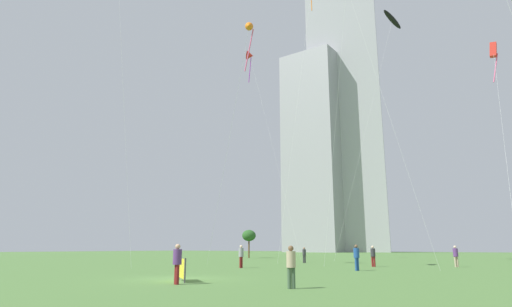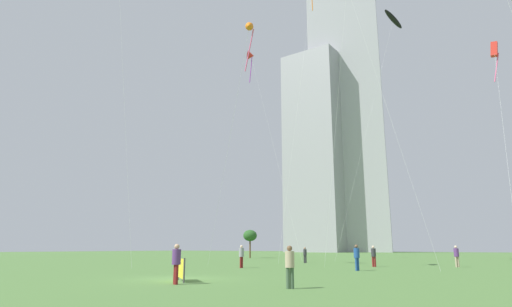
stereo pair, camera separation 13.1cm
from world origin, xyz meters
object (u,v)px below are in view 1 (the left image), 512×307
kite_flying_2 (493,52)px  kite_flying_6 (250,56)px  kite_flying_5 (249,27)px  distant_highrise_0 (317,151)px  distant_highrise_1 (346,107)px  person_standing_0 (304,254)px  person_standing_6 (456,255)px  person_standing_4 (356,256)px  person_standing_5 (241,255)px  person_standing_1 (177,261)px  person_standing_3 (373,255)px  kite_flying_4 (392,20)px  park_tree_0 (249,236)px  person_standing_2 (291,264)px  event_banner (182,269)px

kite_flying_2 → kite_flying_6: bearing=171.3°
kite_flying_2 → kite_flying_5: size_ratio=0.94×
distant_highrise_0 → distant_highrise_1: distant_highrise_1 is taller
person_standing_0 → kite_flying_5: size_ratio=0.07×
person_standing_6 → distant_highrise_1: (-49.69, 103.15, 51.80)m
person_standing_4 → person_standing_5: person_standing_4 is taller
person_standing_4 → distant_highrise_1: 132.07m
person_standing_1 → distant_highrise_1: (-42.45, 127.95, 51.80)m
kite_flying_6 → kite_flying_2: bearing=-8.7°
person_standing_3 → person_standing_4: person_standing_4 is taller
distant_highrise_0 → person_standing_5: bearing=-66.6°
person_standing_4 → kite_flying_4: bearing=23.6°
person_standing_0 → kite_flying_4: bearing=31.7°
kite_flying_2 → person_standing_4: bearing=-125.1°
person_standing_3 → park_tree_0: park_tree_0 is taller
person_standing_1 → person_standing_4: bearing=-73.2°
person_standing_2 → distant_highrise_1: (-47.61, 126.82, 51.84)m
person_standing_3 → kite_flying_4: kite_flying_4 is taller
person_standing_0 → distant_highrise_1: size_ratio=0.02×
person_standing_2 → event_banner: (-6.16, 0.21, -0.37)m
person_standing_1 → person_standing_6: (7.24, 24.80, -0.00)m
kite_flying_6 → distant_highrise_1: (-23.13, 95.10, 23.64)m
person_standing_3 → kite_flying_4: 37.20m
person_standing_2 → kite_flying_4: 51.21m
person_standing_0 → person_standing_5: person_standing_5 is taller
distant_highrise_1 → event_banner: bearing=-88.5°
person_standing_3 → person_standing_4: bearing=-85.9°
distant_highrise_1 → event_banner: (41.45, -126.62, -52.21)m
person_standing_4 → kite_flying_6: kite_flying_6 is taller
kite_flying_4 → park_tree_0: (-23.70, -1.15, -29.43)m
person_standing_6 → distant_highrise_1: size_ratio=0.02×
person_standing_0 → park_tree_0: 21.69m
person_standing_4 → distant_highrise_0: (-52.54, 102.72, 33.77)m
distant_highrise_0 → kite_flying_5: bearing=-66.2°
kite_flying_2 → distant_highrise_1: 118.40m
kite_flying_6 → distant_highrise_0: size_ratio=0.43×
person_standing_3 → event_banner: 20.39m
person_standing_5 → event_banner: size_ratio=1.05×
person_standing_4 → person_standing_6: size_ratio=1.02×
kite_flying_5 → distant_highrise_1: 124.56m
distant_highrise_0 → kite_flying_4: bearing=-56.5°
person_standing_4 → kite_flying_6: 39.79m
kite_flying_5 → person_standing_1: bearing=-67.0°
kite_flying_2 → distant_highrise_0: bearing=124.5°
person_standing_2 → person_standing_6: 23.76m
person_standing_5 → park_tree_0: (-17.73, 26.05, 2.31)m
person_standing_0 → event_banner: (6.54, -24.78, -0.33)m
kite_flying_4 → distant_highrise_0: distant_highrise_0 is taller
person_standing_1 → event_banner: person_standing_1 is taller
person_standing_1 → kite_flying_5: (-5.69, 13.42, 19.45)m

